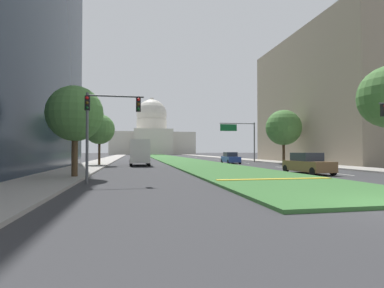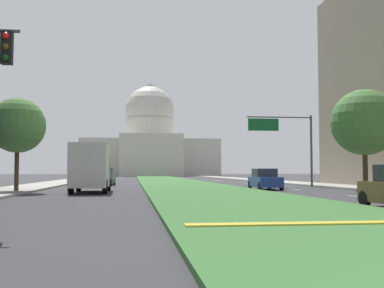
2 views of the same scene
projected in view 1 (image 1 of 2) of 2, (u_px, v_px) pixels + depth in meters
The scene contains 17 objects.
ground_plane at pixel (167, 158), 76.98m from camera, with size 302.34×302.34×0.00m, color #333335.
grass_median at pixel (170, 158), 70.24m from camera, with size 8.13×123.68×0.14m, color #386B33.
median_curb_nose at pixel (275, 179), 18.03m from camera, with size 7.31×0.50×0.04m, color gold.
lane_dashes_right at pixel (220, 160), 57.22m from camera, with size 0.16×69.37×0.01m.
sidewalk_left at pixel (108, 159), 60.92m from camera, with size 4.00×123.68×0.15m, color #9E9991.
sidewalk_right at pixel (235, 159), 66.07m from camera, with size 4.00×123.68×0.15m, color #9E9991.
midrise_block_right at pixel (331, 99), 46.64m from camera, with size 12.51×27.52×19.79m, color gray.
capitol_building at pixel (152, 136), 143.89m from camera, with size 38.42×29.25×27.31m.
traffic_light_near_left at pixel (103, 117), 17.27m from camera, with size 3.34×0.35×5.20m.
overhead_guide_sign at pixel (241, 133), 49.07m from camera, with size 6.07×0.20×6.50m.
street_tree_left_near at pixel (75, 114), 20.10m from camera, with size 3.73×3.73×6.23m.
street_tree_left_mid at pixel (99, 129), 36.56m from camera, with size 3.68×3.68×6.33m.
street_tree_right_mid at pixel (283, 128), 42.59m from camera, with size 5.03×5.03×7.65m.
sedan_lead_stopped at pixel (308, 164), 24.12m from camera, with size 2.11×4.72×1.70m.
sedan_midblock at pixel (230, 158), 43.18m from camera, with size 2.03×4.61×1.63m.
sedan_distant at pixel (138, 156), 52.60m from camera, with size 2.12×4.45×1.75m.
box_truck_delivery at pixel (140, 152), 37.13m from camera, with size 2.40×6.40×3.20m.
Camera 1 is at (-8.37, -8.14, 1.89)m, focal length 28.00 mm.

